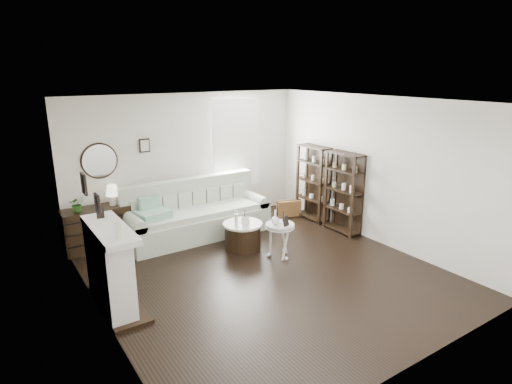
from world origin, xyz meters
TOP-DOWN VIEW (x-y plane):
  - room at (0.73, 2.70)m, footprint 5.50×5.50m
  - fireplace at (-2.32, 0.30)m, footprint 0.50×1.40m
  - shelf_unit_far at (2.33, 1.55)m, footprint 0.30×0.80m
  - shelf_unit_near at (2.33, 0.65)m, footprint 0.30×0.80m
  - sofa at (-0.19, 2.09)m, footprint 2.78×0.96m
  - quilt at (-1.10, 1.95)m, footprint 0.62×0.54m
  - suitcase at (2.01, 1.96)m, footprint 0.56×0.33m
  - dresser at (-1.98, 2.47)m, footprint 1.15×0.50m
  - table_lamp at (-1.64, 2.47)m, footprint 0.26×0.26m
  - potted_plant at (-2.26, 2.42)m, footprint 0.28×0.25m
  - drum_table at (0.20, 1.00)m, footprint 0.71×0.71m
  - pedestal_table at (0.56, 0.35)m, footprint 0.50×0.50m
  - eiffel_drum at (0.28, 1.05)m, footprint 0.12×0.12m
  - bottle_drum at (0.03, 0.92)m, footprint 0.07×0.07m
  - card_frame_drum at (0.15, 0.82)m, footprint 0.14×0.09m
  - eiffel_ped at (0.66, 0.38)m, footprint 0.12×0.12m
  - flask_ped at (0.47, 0.37)m, footprint 0.14×0.14m
  - card_frame_ped at (0.58, 0.22)m, footprint 0.14×0.09m

SIDE VIEW (x-z plane):
  - suitcase at x=2.01m, z-range 0.00..0.35m
  - drum_table at x=0.20m, z-range 0.00..0.49m
  - sofa at x=-0.19m, z-range -0.18..0.90m
  - dresser at x=-1.98m, z-range 0.00..0.77m
  - fireplace at x=-2.32m, z-range -0.38..1.46m
  - pedestal_table at x=0.56m, z-range 0.25..0.85m
  - card_frame_drum at x=0.15m, z-range 0.49..0.67m
  - eiffel_drum at x=0.28m, z-range 0.49..0.69m
  - quilt at x=-1.10m, z-range 0.56..0.70m
  - bottle_drum at x=0.03m, z-range 0.49..0.78m
  - card_frame_ped at x=0.58m, z-range 0.60..0.78m
  - eiffel_ped at x=0.66m, z-range 0.60..0.78m
  - flask_ped at x=0.47m, z-range 0.60..0.86m
  - shelf_unit_far at x=2.33m, z-range 0.00..1.60m
  - shelf_unit_near at x=2.33m, z-range 0.00..1.60m
  - potted_plant at x=-2.26m, z-range 0.77..1.05m
  - table_lamp at x=-1.64m, z-range 0.77..1.14m
  - room at x=0.73m, z-range -1.15..4.35m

